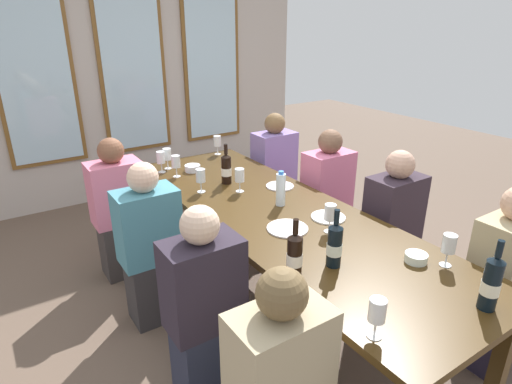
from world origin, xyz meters
The scene contains 29 objects.
ground_plane centered at (0.00, 0.00, 0.00)m, with size 12.00×12.00×0.00m, color brown.
back_wall_with_windows centered at (0.00, 2.69, 1.45)m, with size 4.12×0.10×2.90m.
dining_table centered at (0.00, 0.00, 0.68)m, with size 0.92×2.83×0.74m.
white_plate_0 centered at (0.21, -0.24, 0.74)m, with size 0.22×0.22×0.01m, color white.
white_plate_1 centered at (-0.10, -0.22, 0.74)m, with size 0.25×0.25×0.01m, color white.
white_plate_2 centered at (0.27, 0.36, 0.74)m, with size 0.21×0.21×0.01m, color white.
wine_bottle_0 centered at (-0.15, -0.66, 0.86)m, with size 0.08×0.08×0.31m.
wine_bottle_1 centered at (-0.02, 0.65, 0.86)m, with size 0.08×0.08×0.30m.
wine_bottle_2 centered at (-0.37, -0.63, 0.85)m, with size 0.08×0.08×0.30m.
wine_bottle_3 centered at (0.16, -1.28, 0.87)m, with size 0.08×0.08×0.33m.
tasting_bowl_0 centered at (0.23, -0.87, 0.76)m, with size 0.11×0.11×0.05m, color white.
tasting_bowl_1 centered at (-0.11, 1.04, 0.77)m, with size 0.13×0.13×0.05m, color white.
water_bottle centered at (0.08, 0.09, 0.85)m, with size 0.06×0.06×0.24m.
wine_glass_0 centered at (-0.33, 1.15, 0.86)m, with size 0.07×0.07×0.17m.
wine_glass_1 centered at (0.28, 1.33, 0.86)m, with size 0.07×0.07×0.17m.
wine_glass_2 centered at (-0.28, 0.98, 0.86)m, with size 0.07×0.07×0.17m.
wine_glass_3 centered at (0.08, -0.38, 0.86)m, with size 0.07×0.07×0.17m.
wine_glass_4 centered at (0.32, -0.98, 0.86)m, with size 0.07×0.07×0.17m.
wine_glass_5 centered at (-0.03, 0.44, 0.86)m, with size 0.07×0.07×0.17m.
wine_glass_6 centered at (-0.38, -1.14, 0.86)m, with size 0.07×0.07×0.17m.
wine_glass_7 centered at (-0.26, 1.20, 0.86)m, with size 0.07×0.07×0.17m.
wine_glass_8 centered at (-0.26, 0.59, 0.86)m, with size 0.07×0.07×0.17m.
seated_person_0 centered at (-0.75, -0.38, 0.53)m, with size 0.38×0.24×1.11m.
seated_person_1 centered at (0.75, -0.31, 0.53)m, with size 0.38×0.24×1.11m.
seated_person_2 centered at (-0.75, 1.04, 0.53)m, with size 0.38×0.24×1.11m.
seated_person_3 centered at (0.75, 1.09, 0.53)m, with size 0.38×0.24×1.11m.
seated_person_5 centered at (0.75, -1.08, 0.53)m, with size 0.38×0.24×1.11m.
seated_person_6 centered at (-0.75, 0.38, 0.53)m, with size 0.38×0.24×1.11m.
seated_person_7 centered at (0.75, 0.35, 0.53)m, with size 0.38×0.24×1.11m.
Camera 1 is at (-1.51, -2.01, 1.91)m, focal length 30.02 mm.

